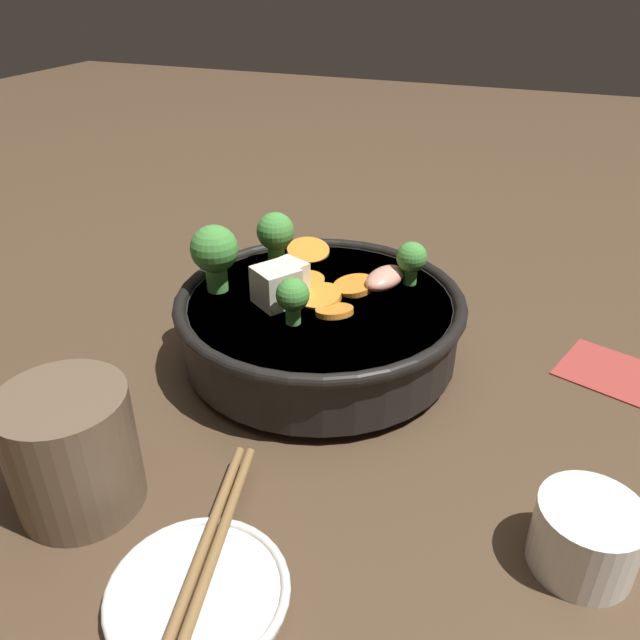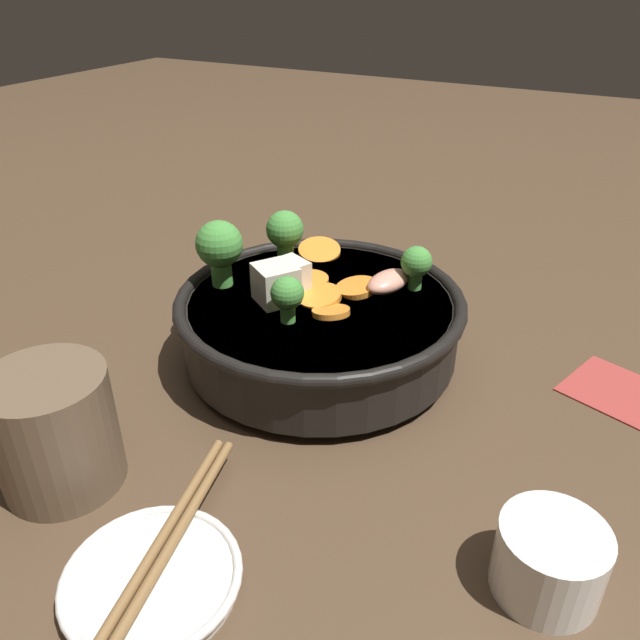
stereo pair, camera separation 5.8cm
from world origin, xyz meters
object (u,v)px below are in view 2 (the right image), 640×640
Objects in this scene: stirfry_bowl at (318,316)px; side_saucer at (152,579)px; dark_mug at (53,430)px; chopsticks_pair at (150,569)px; tea_cup at (549,559)px.

side_saucer is at bearing 96.45° from stirfry_bowl.
chopsticks_pair is (-0.12, 0.04, -0.03)m from dark_mug.
chopsticks_pair is at bearing 96.45° from stirfry_bowl.
dark_mug reaches higher than chopsticks_pair.
tea_cup is 0.24m from chopsticks_pair.
dark_mug is 0.49× the size of chopsticks_pair.
chopsticks_pair is at bearing 161.05° from dark_mug.
tea_cup is at bearing -151.75° from side_saucer.
chopsticks_pair is (0.21, 0.11, -0.01)m from tea_cup.
stirfry_bowl is 0.27m from side_saucer.
tea_cup is (-0.21, -0.11, 0.02)m from side_saucer.
tea_cup is 0.29× the size of chopsticks_pair.
stirfry_bowl is at bearing -83.55° from side_saucer.
tea_cup is 0.59× the size of dark_mug.
stirfry_bowl is at bearing -33.25° from tea_cup.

